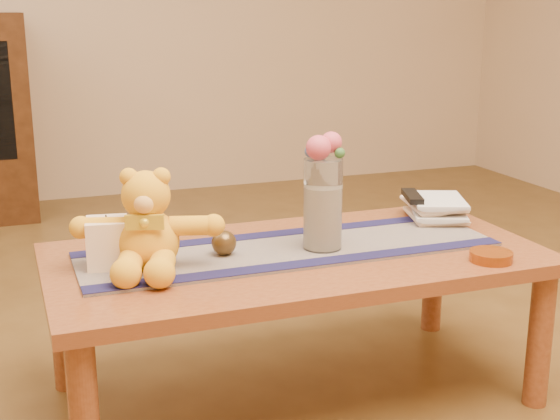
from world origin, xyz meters
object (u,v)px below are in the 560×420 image
object	(u,v)px
book_bottom	(411,217)
bronze_ball	(224,243)
tv_remote	(412,196)
pillar_candle	(108,243)
amber_dish	(491,256)
glass_vase	(323,204)
teddy_bear	(147,221)

from	to	relation	value
book_bottom	bronze_ball	bearing A→B (deg)	-151.48
tv_remote	bronze_ball	bearing A→B (deg)	-149.18
pillar_candle	amber_dish	size ratio (longest dim) A/B	1.09
book_bottom	amber_dish	xyz separation A→B (m)	(-0.00, -0.44, 0.00)
bronze_ball	tv_remote	world-z (taller)	tv_remote
pillar_candle	glass_vase	distance (m)	0.60
pillar_candle	bronze_ball	distance (m)	0.32
glass_vase	tv_remote	xyz separation A→B (m)	(0.40, 0.18, -0.05)
glass_vase	pillar_candle	bearing A→B (deg)	174.70
pillar_candle	bronze_ball	size ratio (longest dim) A/B	1.84
glass_vase	book_bottom	xyz separation A→B (m)	(0.40, 0.19, -0.13)
teddy_bear	pillar_candle	size ratio (longest dim) A/B	2.91
tv_remote	amber_dish	xyz separation A→B (m)	(0.00, -0.43, -0.07)
teddy_bear	amber_dish	size ratio (longest dim) A/B	3.18
book_bottom	pillar_candle	bearing A→B (deg)	-156.44
book_bottom	tv_remote	size ratio (longest dim) A/B	1.39
pillar_candle	book_bottom	size ratio (longest dim) A/B	0.58
book_bottom	glass_vase	bearing A→B (deg)	-138.51
book_bottom	tv_remote	bearing A→B (deg)	-93.00
tv_remote	amber_dish	distance (m)	0.44
pillar_candle	book_bottom	distance (m)	1.01
teddy_bear	bronze_ball	size ratio (longest dim) A/B	5.36
glass_vase	amber_dish	bearing A→B (deg)	-31.85
glass_vase	amber_dish	distance (m)	0.49
teddy_bear	bronze_ball	distance (m)	0.24
teddy_bear	amber_dish	bearing A→B (deg)	0.78
teddy_bear	bronze_ball	bearing A→B (deg)	24.21
bronze_ball	amber_dish	bearing A→B (deg)	-22.77
pillar_candle	tv_remote	distance (m)	1.00
pillar_candle	glass_vase	xyz separation A→B (m)	(0.60, -0.06, 0.07)
pillar_candle	bronze_ball	world-z (taller)	pillar_candle
teddy_bear	glass_vase	distance (m)	0.50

